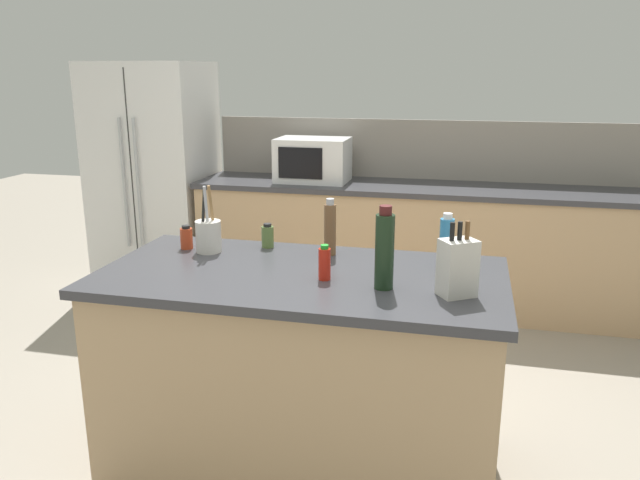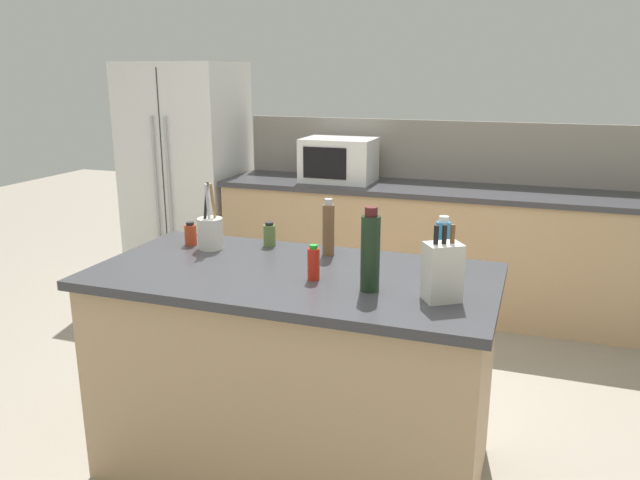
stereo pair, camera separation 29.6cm
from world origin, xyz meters
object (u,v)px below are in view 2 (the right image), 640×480
at_px(refrigerator, 187,173).
at_px(knife_block, 442,271).
at_px(wine_bottle, 370,252).
at_px(utensil_crock, 210,232).
at_px(dish_soap_bottle, 442,245).
at_px(spice_jar_oregano, 269,235).
at_px(microwave, 339,160).
at_px(pepper_grinder, 328,229).
at_px(hot_sauce_bottle, 314,263).
at_px(spice_jar_paprika, 191,234).

bearing_deg(refrigerator, knife_block, -43.31).
bearing_deg(wine_bottle, utensil_crock, 160.15).
xyz_separation_m(knife_block, dish_soap_bottle, (-0.06, 0.38, -0.00)).
height_order(dish_soap_bottle, wine_bottle, wine_bottle).
xyz_separation_m(spice_jar_oregano, wine_bottle, (0.63, -0.46, 0.10)).
distance_m(microwave, wine_bottle, 2.47).
distance_m(refrigerator, utensil_crock, 2.47).
xyz_separation_m(refrigerator, microwave, (1.37, -0.05, 0.19)).
bearing_deg(pepper_grinder, hot_sauce_bottle, -80.85).
xyz_separation_m(spice_jar_oregano, hot_sauce_bottle, (0.38, -0.41, 0.01)).
height_order(knife_block, utensil_crock, utensil_crock).
distance_m(spice_jar_paprika, dish_soap_bottle, 1.23).
height_order(knife_block, wine_bottle, wine_bottle).
distance_m(microwave, dish_soap_bottle, 2.24).
bearing_deg(dish_soap_bottle, pepper_grinder, 175.03).
bearing_deg(microwave, spice_jar_oregano, -82.55).
bearing_deg(refrigerator, microwave, -2.14).
xyz_separation_m(spice_jar_oregano, pepper_grinder, (0.32, -0.05, 0.07)).
relative_size(microwave, pepper_grinder, 2.04).
xyz_separation_m(refrigerator, dish_soap_bottle, (2.47, -2.00, 0.13)).
bearing_deg(utensil_crock, microwave, 89.91).
bearing_deg(spice_jar_oregano, microwave, 97.45).
relative_size(spice_jar_oregano, pepper_grinder, 0.44).
height_order(spice_jar_oregano, wine_bottle, wine_bottle).
bearing_deg(utensil_crock, dish_soap_bottle, 2.33).
bearing_deg(microwave, wine_bottle, -69.35).
xyz_separation_m(pepper_grinder, dish_soap_bottle, (0.53, -0.05, -0.01)).
bearing_deg(microwave, spice_jar_paprika, -93.76).
distance_m(refrigerator, spice_jar_paprika, 2.38).
height_order(spice_jar_oregano, pepper_grinder, pepper_grinder).
height_order(microwave, hot_sauce_bottle, microwave).
distance_m(spice_jar_paprika, pepper_grinder, 0.70).
height_order(knife_block, pepper_grinder, knife_block).
height_order(refrigerator, wine_bottle, refrigerator).
height_order(microwave, spice_jar_oregano, microwave).
relative_size(microwave, hot_sauce_bottle, 3.67).
relative_size(refrigerator, pepper_grinder, 6.93).
relative_size(knife_block, wine_bottle, 0.87).
bearing_deg(hot_sauce_bottle, knife_block, -7.08).
xyz_separation_m(dish_soap_bottle, wine_bottle, (-0.22, -0.36, 0.05)).
distance_m(refrigerator, dish_soap_bottle, 3.18).
bearing_deg(dish_soap_bottle, hot_sauce_bottle, -146.65).
relative_size(knife_block, dish_soap_bottle, 1.23).
bearing_deg(spice_jar_paprika, spice_jar_oregano, 17.00).
height_order(pepper_grinder, dish_soap_bottle, pepper_grinder).
relative_size(pepper_grinder, hot_sauce_bottle, 1.80).
relative_size(refrigerator, microwave, 3.39).
xyz_separation_m(refrigerator, hot_sauce_bottle, (2.00, -2.32, 0.09)).
distance_m(spice_jar_oregano, pepper_grinder, 0.33).
bearing_deg(spice_jar_paprika, pepper_grinder, 5.29).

